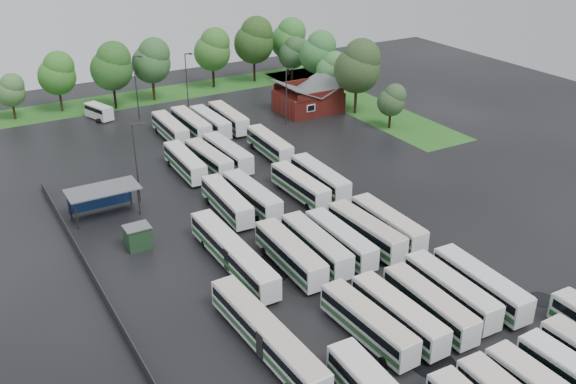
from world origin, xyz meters
TOP-DOWN VIEW (x-y plane):
  - ground at (0.00, 0.00)m, footprint 160.00×160.00m
  - brick_building at (24.00, 42.77)m, footprint 10.07×8.60m
  - wash_shed at (-17.20, 22.02)m, footprint 8.20×4.20m
  - utility_hut at (-16.20, 12.60)m, footprint 2.70×2.20m
  - grass_strip_north at (2.00, 64.80)m, footprint 80.00×10.00m
  - grass_strip_east at (34.00, 42.80)m, footprint 10.00×50.00m
  - west_fence at (-22.20, 8.00)m, footprint 0.10×50.00m
  - bus_r1c0 at (-4.21, -12.12)m, footprint 2.78×10.74m
  - bus_r1c1 at (-1.16, -12.42)m, footprint 2.52×10.69m
  - bus_r1c2 at (2.13, -12.68)m, footprint 2.47×10.66m
  - bus_r1c3 at (5.23, -12.07)m, footprint 2.62×10.95m
  - bus_r1c4 at (8.40, -12.67)m, footprint 2.69×11.02m
  - bus_r2c0 at (-4.23, 0.92)m, footprint 2.65×11.22m
  - bus_r2c1 at (-1.04, 1.10)m, footprint 2.62×11.01m
  - bus_r2c2 at (1.89, 0.89)m, footprint 2.32×10.60m
  - bus_r2c3 at (5.25, 0.95)m, footprint 2.76×11.05m
  - bus_r2c4 at (8.28, 1.03)m, footprint 2.42×10.93m
  - bus_r3c0 at (-4.56, 15.07)m, footprint 2.76×10.86m
  - bus_r3c1 at (-1.39, 14.82)m, footprint 2.60×11.03m
  - bus_r3c3 at (5.20, 14.52)m, footprint 2.39×10.61m
  - bus_r3c4 at (8.43, 15.00)m, footprint 2.64×11.17m
  - bus_r4c0 at (-4.39, 28.50)m, footprint 2.58×10.81m
  - bus_r4c1 at (-1.08, 28.19)m, footprint 2.72×10.66m
  - bus_r4c2 at (1.84, 28.42)m, footprint 2.70×11.28m
  - bus_r4c4 at (8.56, 28.51)m, footprint 2.76×10.91m
  - bus_r5c1 at (-1.29, 42.14)m, footprint 2.51×10.83m
  - bus_r5c2 at (2.17, 42.26)m, footprint 2.40×11.19m
  - bus_r5c3 at (5.18, 41.71)m, footprint 2.46×10.85m
  - bus_r5c4 at (8.42, 41.95)m, footprint 2.66×11.13m
  - artic_bus_west_b at (-9.14, 3.96)m, footprint 2.35×16.09m
  - artic_bus_west_c at (-12.45, -9.24)m, footprint 2.80×15.94m
  - minibus at (-8.25, 56.84)m, footprint 3.65×5.87m
  - tree_north_0 at (-20.28, 63.77)m, footprint 4.71×4.71m
  - tree_north_1 at (-12.53, 64.09)m, footprint 6.30×6.30m
  - tree_north_2 at (-4.08, 60.78)m, footprint 7.11×7.11m
  - tree_north_3 at (3.41, 62.06)m, footprint 6.86×6.86m
  - tree_north_4 at (16.17, 64.29)m, footprint 6.91×6.91m
  - tree_north_5 at (24.85, 63.94)m, footprint 7.71×7.71m
  - tree_north_6 at (32.97, 64.53)m, footprint 7.07×7.07m
  - tree_east_0 at (30.89, 28.85)m, footprint 4.43×4.41m
  - tree_east_1 at (30.55, 37.70)m, footprint 7.70×7.70m
  - tree_east_2 at (31.31, 46.55)m, footprint 5.34×5.31m
  - tree_east_3 at (32.49, 52.86)m, footprint 6.80×6.80m
  - tree_east_4 at (31.32, 60.24)m, footprint 5.41×5.36m
  - lamp_post_ne at (17.42, 38.77)m, footprint 1.42×0.28m
  - lamp_post_nw at (-12.25, 23.65)m, footprint 1.53×0.30m
  - lamp_post_back_w at (-2.44, 53.33)m, footprint 1.63×0.32m
  - lamp_post_back_e at (7.08, 55.24)m, footprint 1.46×0.28m
  - puddle_0 at (-1.51, -17.42)m, footprint 3.87×3.87m
  - puddle_1 at (10.50, -21.00)m, footprint 3.25×3.25m
  - puddle_2 at (-6.55, 1.93)m, footprint 5.51×5.51m
  - puddle_3 at (5.72, -2.63)m, footprint 4.06×4.06m
  - puddle_4 at (13.37, -15.80)m, footprint 2.65×2.65m

SIDE VIEW (x-z plane):
  - ground at x=0.00m, z-range 0.00..0.00m
  - puddle_0 at x=-1.51m, z-range 0.00..0.01m
  - puddle_1 at x=10.50m, z-range 0.00..0.01m
  - puddle_2 at x=-6.55m, z-range 0.00..0.01m
  - puddle_3 at x=5.72m, z-range 0.00..0.01m
  - puddle_4 at x=13.37m, z-range 0.00..0.01m
  - grass_strip_north at x=2.00m, z-range 0.00..0.01m
  - grass_strip_east at x=34.00m, z-range 0.00..0.01m
  - west_fence at x=-22.20m, z-range 0.00..1.20m
  - utility_hut at x=-16.20m, z-range 0.01..2.63m
  - minibus at x=-8.25m, z-range 0.13..2.54m
  - bus_r4c1 at x=-1.08m, z-range 0.15..3.09m
  - bus_r3c3 at x=5.20m, z-range 0.15..3.09m
  - bus_r2c2 at x=1.89m, z-range 0.15..3.09m
  - bus_r1c2 at x=2.13m, z-range 0.15..3.10m
  - bus_r1c1 at x=-1.16m, z-range 0.15..3.11m
  - bus_r1c0 at x=-4.21m, z-range 0.15..3.11m
  - artic_bus_west_c at x=-12.45m, z-range 0.16..3.11m
  - bus_r4c0 at x=-4.39m, z-range 0.15..3.14m
  - bus_r3c0 at x=-4.56m, z-range 0.15..3.15m
  - bus_r5c1 at x=-1.29m, z-range 0.15..3.15m
  - artic_bus_west_b at x=-9.14m, z-range 0.16..3.15m
  - bus_r5c3 at x=5.18m, z-range 0.15..3.16m
  - bus_r4c4 at x=8.56m, z-range 0.15..3.16m
  - bus_r1c3 at x=5.23m, z-range 0.15..3.18m
  - bus_r2c4 at x=8.28m, z-range 0.15..3.19m
  - bus_r1c4 at x=8.40m, z-range 0.15..3.20m
  - bus_r2c1 at x=-1.04m, z-range 0.15..3.20m
  - bus_r2c3 at x=5.25m, z-range 0.15..3.20m
  - bus_r3c1 at x=-1.39m, z-range 0.15..3.21m
  - bus_r5c4 at x=8.42m, z-range 0.15..3.24m
  - bus_r3c4 at x=8.43m, z-range 0.15..3.25m
  - bus_r2c0 at x=-4.23m, z-range 0.16..3.26m
  - bus_r5c2 at x=2.17m, z-range 0.16..3.27m
  - bus_r4c2 at x=1.84m, z-range 0.16..3.28m
  - brick_building at x=24.00m, z-range -0.83..4.56m
  - wash_shed at x=-17.20m, z-range 1.20..4.78m
  - tree_east_0 at x=30.89m, z-range 1.04..8.34m
  - tree_north_0 at x=-20.28m, z-range 1.11..8.91m
  - lamp_post_ne at x=17.42m, z-range 0.74..9.97m
  - lamp_post_back_e at x=7.08m, z-range 0.76..10.23m
  - tree_east_2 at x=31.31m, z-range 1.26..10.05m
  - tree_east_4 at x=31.32m, z-range 1.27..10.15m
  - lamp_post_nw at x=-12.25m, z-range 0.80..10.74m
  - lamp_post_back_w at x=-2.44m, z-range 0.85..11.44m
  - tree_north_1 at x=-12.53m, z-range 1.50..11.93m
  - tree_east_3 at x=32.49m, z-range 1.61..12.88m
  - tree_north_3 at x=3.41m, z-range 1.63..12.98m
  - tree_north_4 at x=16.17m, z-range 1.64..13.09m
  - tree_north_6 at x=32.97m, z-range 1.68..13.39m
  - tree_north_2 at x=-4.08m, z-range 1.69..13.47m
  - tree_east_1 at x=30.55m, z-range 1.83..14.59m
  - tree_north_5 at x=24.85m, z-range 1.83..14.61m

